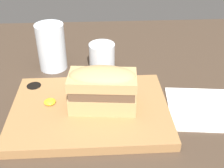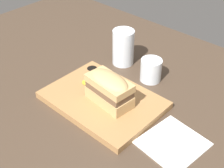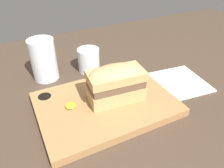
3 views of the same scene
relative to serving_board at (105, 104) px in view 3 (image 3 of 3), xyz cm
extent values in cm
cube|color=#423326|center=(8.84, -4.06, -2.06)|extent=(179.82, 120.59, 2.00)
cube|color=#9E7042|center=(0.10, -0.06, 0.00)|extent=(34.23, 24.62, 2.11)
cylinder|color=black|center=(-13.57, 8.80, 0.58)|extent=(3.45, 3.45, 1.05)
cube|color=tan|center=(2.96, -0.26, 2.90)|extent=(14.65, 8.56, 3.70)
cube|color=brown|center=(2.96, -0.26, 5.79)|extent=(14.07, 8.21, 2.08)
cube|color=tan|center=(2.96, -0.26, 7.94)|extent=(14.65, 8.56, 2.22)
ellipsoid|color=tan|center=(2.96, -0.26, 8.87)|extent=(14.36, 8.38, 3.33)
ellipsoid|color=gold|center=(-8.72, 1.41, 1.57)|extent=(2.60, 2.60, 1.04)
cylinder|color=silver|center=(-10.36, 21.28, 5.34)|extent=(7.66, 7.66, 12.81)
cylinder|color=silver|center=(-10.36, 21.28, 2.02)|extent=(6.74, 6.74, 5.76)
cylinder|color=silver|center=(3.33, 19.53, 2.76)|extent=(7.04, 7.04, 7.63)
cylinder|color=black|center=(3.33, 19.53, 2.26)|extent=(6.33, 6.33, 6.23)
cube|color=white|center=(25.25, 0.21, -0.86)|extent=(16.28, 17.02, 0.40)
camera|label=1|loc=(2.22, -48.76, 38.99)|focal=45.00mm
camera|label=2|loc=(51.69, -52.12, 60.23)|focal=50.00mm
camera|label=3|loc=(-18.14, -40.10, 36.23)|focal=35.00mm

